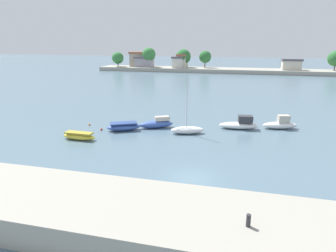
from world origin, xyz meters
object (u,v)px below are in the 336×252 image
mooring_bollard (248,220)px  moored_boat_3 (187,130)px  mooring_buoy_1 (101,129)px  moored_boat_5 (281,124)px  moored_boat_1 (124,127)px  moored_boat_2 (157,124)px  moored_boat_4 (240,124)px  moored_boat_0 (79,136)px  mooring_buoy_0 (89,124)px

mooring_bollard → moored_boat_3: moored_boat_3 is taller
mooring_buoy_1 → moored_boat_5: bearing=15.9°
moored_boat_1 → moored_boat_2: 4.43m
moored_boat_5 → moored_boat_3: bearing=-169.6°
moored_boat_2 → moored_boat_4: 11.01m
moored_boat_2 → moored_boat_4: bearing=-16.0°
moored_boat_1 → moored_boat_5: 20.63m
moored_boat_4 → moored_boat_3: bearing=-156.8°
moored_boat_0 → mooring_buoy_1: size_ratio=14.07×
moored_boat_0 → moored_boat_1: bearing=53.6°
moored_boat_3 → moored_boat_5: (11.56, 5.13, 0.11)m
mooring_bollard → moored_boat_4: 24.70m
mooring_buoy_1 → moored_boat_2: bearing=23.4°
moored_boat_0 → moored_boat_1: moored_boat_1 is taller
mooring_bollard → mooring_buoy_0: (-20.74, 21.29, -2.06)m
moored_boat_1 → moored_boat_3: size_ratio=0.66×
mooring_bollard → moored_boat_4: (-0.63, 24.64, -1.58)m
moored_boat_0 → moored_boat_3: 13.06m
moored_boat_2 → moored_boat_5: 16.36m
moored_boat_0 → moored_boat_4: (18.28, 9.16, 0.20)m
moored_boat_3 → mooring_buoy_0: 13.74m
mooring_buoy_0 → mooring_buoy_1: 3.17m
moored_boat_2 → mooring_buoy_1: size_ratio=16.03×
moored_boat_3 → mooring_buoy_1: moored_boat_3 is taller
moored_boat_0 → moored_boat_4: 20.45m
moored_boat_5 → mooring_buoy_1: moored_boat_5 is taller
moored_boat_4 → mooring_buoy_1: moored_boat_4 is taller
moored_boat_0 → moored_boat_2: moored_boat_2 is taller
moored_boat_5 → mooring_buoy_1: 23.55m
mooring_bollard → moored_boat_0: 24.50m
moored_boat_0 → mooring_buoy_0: moored_boat_0 is taller
moored_boat_2 → moored_boat_5: (15.97, 3.55, 0.03)m
mooring_bollard → moored_boat_2: mooring_bollard is taller
moored_boat_1 → moored_boat_2: moored_boat_2 is taller
mooring_bollard → mooring_buoy_0: bearing=134.3°
moored_boat_5 → mooring_buoy_1: bearing=-177.6°
moored_boat_1 → mooring_buoy_1: bearing=167.4°
mooring_bollard → moored_boat_5: mooring_bollard is taller
moored_boat_0 → moored_boat_5: size_ratio=0.87×
moored_boat_2 → mooring_buoy_0: (-9.33, -1.15, -0.44)m
moored_boat_3 → mooring_buoy_0: size_ratio=24.95×
moored_boat_3 → moored_boat_5: size_ratio=1.46×
moored_boat_1 → moored_boat_5: bearing=-10.0°
moored_boat_3 → moored_boat_4: bearing=13.4°
mooring_bollard → moored_boat_5: (4.56, 25.98, -1.59)m
mooring_bollard → moored_boat_0: (-18.91, 15.48, -1.77)m
moored_boat_2 → moored_boat_4: size_ratio=0.89×
moored_boat_0 → moored_boat_5: moored_boat_5 is taller
mooring_buoy_0 → moored_boat_5: bearing=10.5°
moored_boat_0 → mooring_buoy_0: bearing=108.7°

